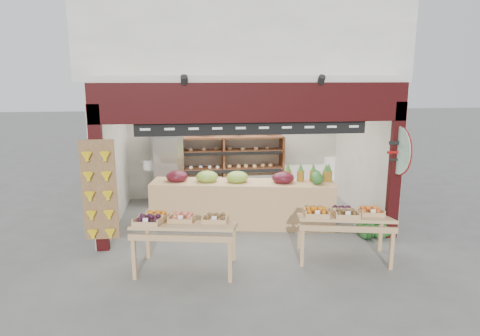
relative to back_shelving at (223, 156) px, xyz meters
name	(u,v)px	position (x,y,z in m)	size (l,w,h in m)	color
ground	(245,224)	(0.31, -1.95, -1.13)	(60.00, 60.00, 0.00)	#62625E
shop_structure	(237,40)	(0.31, -0.34, 2.79)	(6.36, 5.12, 5.40)	white
banana_board	(99,193)	(-2.42, -3.12, -0.01)	(0.60, 0.15, 1.80)	olive
gift_sign	(399,150)	(3.06, -3.09, 0.62)	(0.04, 0.93, 0.92)	silver
back_shelving	(223,156)	(0.00, 0.00, 0.00)	(3.06, 0.50, 1.89)	brown
refrigerator	(167,167)	(-1.42, -0.09, -0.25)	(0.69, 0.69, 1.77)	#B0B3B7
cardboard_stack	(176,209)	(-1.16, -1.55, -0.87)	(1.02, 0.74, 0.70)	beige
mid_counter	(242,202)	(0.23, -2.00, -0.61)	(3.87, 1.39, 1.18)	tan
display_table_left	(180,223)	(-1.02, -3.91, -0.35)	(1.75, 1.17, 1.03)	tan
display_table_right	(340,215)	(1.71, -3.82, -0.35)	(1.71, 1.17, 1.01)	tan
watermelon_pile	(373,226)	(2.76, -2.86, -0.94)	(0.75, 0.70, 0.53)	#174619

